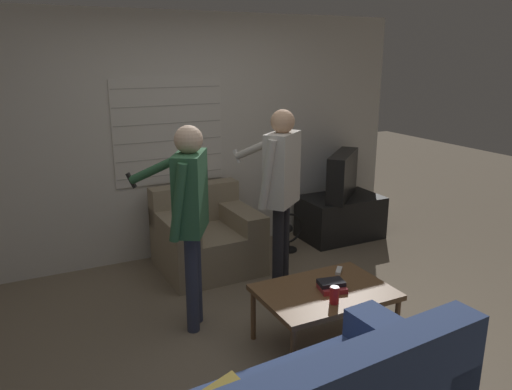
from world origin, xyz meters
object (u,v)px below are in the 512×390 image
at_px(person_right_standing, 281,180).
at_px(coffee_table, 325,295).
at_px(tv, 342,175).
at_px(soda_can, 334,295).
at_px(armchair_beige, 206,238).
at_px(book_stack, 332,286).
at_px(spare_remote, 339,271).
at_px(person_left_standing, 189,204).
at_px(floor_fan, 288,232).

bearing_deg(person_right_standing, coffee_table, -136.83).
xyz_separation_m(tv, person_right_standing, (-1.34, -0.92, 0.30)).
relative_size(tv, person_right_standing, 0.45).
distance_m(tv, soda_can, 2.56).
distance_m(armchair_beige, book_stack, 1.79).
bearing_deg(spare_remote, book_stack, -91.66).
relative_size(book_stack, spare_remote, 1.80).
bearing_deg(person_left_standing, coffee_table, -101.12).
height_order(armchair_beige, tv, tv).
xyz_separation_m(book_stack, spare_remote, (0.23, 0.23, -0.02)).
distance_m(person_right_standing, spare_remote, 0.94).
xyz_separation_m(spare_remote, floor_fan, (0.42, 1.53, -0.25)).
xyz_separation_m(armchair_beige, soda_can, (0.22, -1.93, 0.19)).
bearing_deg(armchair_beige, person_left_standing, 62.16).
bearing_deg(spare_remote, person_left_standing, -161.03).
distance_m(person_left_standing, person_right_standing, 0.94).
height_order(coffee_table, tv, tv).
relative_size(person_right_standing, book_stack, 7.68).
xyz_separation_m(coffee_table, floor_fan, (0.70, 1.74, -0.19)).
bearing_deg(tv, spare_remote, 10.88).
bearing_deg(spare_remote, person_right_standing, 145.24).
bearing_deg(floor_fan, soda_can, -111.33).
distance_m(tv, person_left_standing, 2.55).
distance_m(book_stack, spare_remote, 0.33).
height_order(person_left_standing, floor_fan, person_left_standing).
height_order(person_left_standing, soda_can, person_left_standing).
bearing_deg(book_stack, person_right_standing, 84.98).
bearing_deg(spare_remote, soda_can, -85.83).
height_order(armchair_beige, person_right_standing, person_right_standing).
bearing_deg(person_right_standing, floor_fan, 16.23).
relative_size(armchair_beige, person_right_standing, 0.58).
xyz_separation_m(tv, person_left_standing, (-2.26, -1.15, 0.27)).
distance_m(armchair_beige, spare_remote, 1.62).
xyz_separation_m(person_left_standing, spare_remote, (1.07, -0.48, -0.57)).
relative_size(person_left_standing, floor_fan, 3.74).
xyz_separation_m(coffee_table, book_stack, (0.04, -0.02, 0.07)).
bearing_deg(tv, armchair_beige, -39.21).
bearing_deg(tv, book_stack, 9.66).
bearing_deg(tv, floor_fan, -35.52).
relative_size(book_stack, soda_can, 1.74).
distance_m(armchair_beige, floor_fan, 0.99).
relative_size(soda_can, spare_remote, 1.03).
bearing_deg(person_right_standing, soda_can, -138.34).
height_order(book_stack, soda_can, soda_can).
bearing_deg(person_left_standing, soda_can, -110.51).
bearing_deg(spare_remote, coffee_table, -99.35).
xyz_separation_m(coffee_table, tv, (1.47, 1.84, 0.36)).
xyz_separation_m(coffee_table, person_left_standing, (-0.79, 0.69, 0.63)).
bearing_deg(coffee_table, person_left_standing, 138.77).
relative_size(tv, spare_remote, 6.14).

